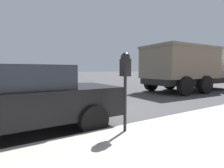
% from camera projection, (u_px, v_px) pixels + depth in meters
% --- Properties ---
extents(ground_plane, '(220.00, 220.00, 0.00)m').
position_uv_depth(ground_plane, '(70.00, 114.00, 5.54)').
color(ground_plane, '#424244').
extents(parking_meter, '(0.21, 0.19, 1.57)m').
position_uv_depth(parking_meter, '(125.00, 71.00, 3.42)').
color(parking_meter, black).
rests_on(parking_meter, sidewalk).
extents(car_black, '(2.06, 4.23, 1.49)m').
position_uv_depth(car_black, '(18.00, 98.00, 3.73)').
color(car_black, black).
rests_on(car_black, ground_plane).
extents(dump_truck, '(3.12, 7.24, 2.80)m').
position_uv_depth(dump_truck, '(192.00, 66.00, 11.48)').
color(dump_truck, black).
rests_on(dump_truck, ground_plane).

